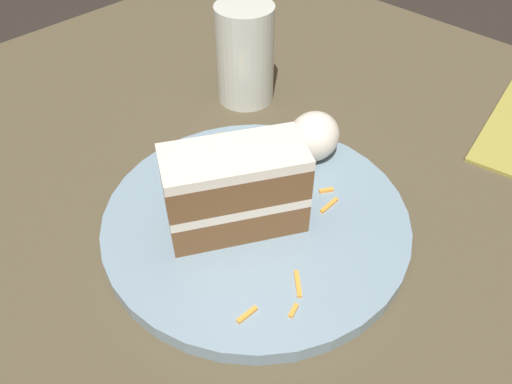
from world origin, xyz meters
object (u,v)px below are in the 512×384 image
object	(u,v)px
orange_garnish	(225,148)
drinking_glass	(245,61)
plate	(256,220)
cake_slice	(235,189)
cream_dollop	(314,136)

from	to	relation	value
orange_garnish	drinking_glass	size ratio (longest dim) A/B	0.44
plate	cake_slice	size ratio (longest dim) A/B	2.16
cake_slice	cream_dollop	world-z (taller)	cake_slice
plate	cream_dollop	distance (m)	0.12
plate	drinking_glass	distance (m)	0.25
cake_slice	orange_garnish	size ratio (longest dim) A/B	2.54
orange_garnish	plate	bearing A→B (deg)	-116.97
plate	orange_garnish	xyz separation A→B (m)	(0.05, 0.10, 0.01)
cake_slice	orange_garnish	bearing A→B (deg)	173.02
plate	cream_dollop	xyz separation A→B (m)	(0.11, 0.02, 0.04)
cake_slice	cream_dollop	xyz separation A→B (m)	(0.13, 0.01, -0.02)
cream_dollop	orange_garnish	xyz separation A→B (m)	(-0.06, 0.08, -0.03)
cake_slice	drinking_glass	xyz separation A→B (m)	(0.18, 0.17, -0.01)
plate	cream_dollop	size ratio (longest dim) A/B	5.09
cream_dollop	orange_garnish	distance (m)	0.10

